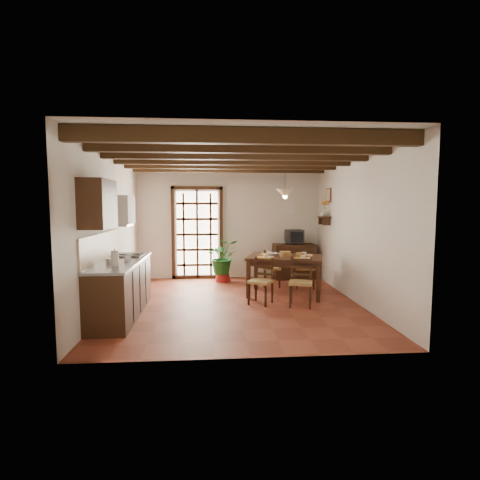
{
  "coord_description": "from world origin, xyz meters",
  "views": [
    {
      "loc": [
        -0.46,
        -6.82,
        1.85
      ],
      "look_at": [
        0.1,
        0.4,
        1.15
      ],
      "focal_mm": 28.0,
      "sensor_mm": 36.0,
      "label": 1
    }
  ],
  "objects": [
    {
      "name": "chair_near_right",
      "position": [
        1.15,
        -0.28,
        0.28
      ],
      "size": [
        0.5,
        0.49,
        0.88
      ],
      "rotation": [
        0.0,
        0.0,
        -0.29
      ],
      "color": "#AC8949",
      "rests_on": "ground_plane"
    },
    {
      "name": "shelf_vase",
      "position": [
        2.14,
        1.6,
        1.65
      ],
      "size": [
        0.15,
        0.15,
        0.15
      ],
      "primitive_type": "imported",
      "color": "#B2BFB2",
      "rests_on": "wall_shelf"
    },
    {
      "name": "chair_far_right",
      "position": [
        1.6,
        1.16,
        0.28
      ],
      "size": [
        0.49,
        0.48,
        0.9
      ],
      "rotation": [
        0.0,
        0.0,
        2.91
      ],
      "color": "#AC8949",
      "rests_on": "ground_plane"
    },
    {
      "name": "sideboard",
      "position": [
        1.59,
        2.23,
        0.43
      ],
      "size": [
        1.04,
        0.5,
        0.86
      ],
      "primitive_type": "cube",
      "rotation": [
        0.0,
        0.0,
        0.04
      ],
      "color": "black",
      "rests_on": "ground_plane"
    },
    {
      "name": "crt_tv",
      "position": [
        1.59,
        2.22,
        1.05
      ],
      "size": [
        0.43,
        0.4,
        0.33
      ],
      "rotation": [
        0.0,
        0.0,
        0.13
      ],
      "color": "black",
      "rests_on": "sideboard"
    },
    {
      "name": "room_shell",
      "position": [
        0.0,
        0.0,
        1.82
      ],
      "size": [
        4.52,
        5.02,
        2.81
      ],
      "color": "silver",
      "rests_on": "ground_plane"
    },
    {
      "name": "table_setting",
      "position": [
        1.03,
        0.55,
        0.88
      ],
      "size": [
        1.07,
        0.71,
        0.1
      ],
      "rotation": [
        0.0,
        0.0,
        -0.3
      ],
      "color": "orange",
      "rests_on": "dining_table"
    },
    {
      "name": "ground_plane",
      "position": [
        0.0,
        0.0,
        0.0
      ],
      "size": [
        5.0,
        5.0,
        0.0
      ],
      "primitive_type": "plane",
      "color": "brown"
    },
    {
      "name": "framed_picture",
      "position": [
        2.22,
        1.6,
        2.05
      ],
      "size": [
        0.03,
        0.32,
        0.32
      ],
      "color": "brown",
      "rests_on": "room_shell"
    },
    {
      "name": "chair_far_left",
      "position": [
        0.9,
        1.38,
        0.27
      ],
      "size": [
        0.46,
        0.44,
        0.84
      ],
      "rotation": [
        0.0,
        0.0,
        2.94
      ],
      "color": "#AC8949",
      "rests_on": "ground_plane"
    },
    {
      "name": "french_door",
      "position": [
        -0.8,
        2.45,
        1.18
      ],
      "size": [
        1.26,
        0.11,
        2.32
      ],
      "color": "white",
      "rests_on": "ground_plane"
    },
    {
      "name": "shelf_flowers",
      "position": [
        2.14,
        1.6,
        1.86
      ],
      "size": [
        0.14,
        0.14,
        0.36
      ],
      "color": "orange",
      "rests_on": "shelf_vase"
    },
    {
      "name": "dining_table",
      "position": [
        1.03,
        0.55,
        0.7
      ],
      "size": [
        1.69,
        1.34,
        0.8
      ],
      "rotation": [
        0.0,
        0.0,
        -0.3
      ],
      "color": "#381E12",
      "rests_on": "ground_plane"
    },
    {
      "name": "kitchen_counter",
      "position": [
        -1.96,
        -0.6,
        0.47
      ],
      "size": [
        0.64,
        2.25,
        1.38
      ],
      "color": "black",
      "rests_on": "ground_plane"
    },
    {
      "name": "upper_cabinet",
      "position": [
        -2.08,
        -1.3,
        1.85
      ],
      "size": [
        0.35,
        0.8,
        0.7
      ],
      "primitive_type": "cube",
      "color": "black",
      "rests_on": "room_shell"
    },
    {
      "name": "range_hood",
      "position": [
        -2.05,
        -0.05,
        1.73
      ],
      "size": [
        0.38,
        0.6,
        0.54
      ],
      "color": "white",
      "rests_on": "room_shell"
    },
    {
      "name": "potted_plant",
      "position": [
        -0.19,
        2.02,
        0.57
      ],
      "size": [
        2.11,
        1.87,
        2.16
      ],
      "primitive_type": "imported",
      "rotation": [
        0.0,
        0.0,
        0.11
      ],
      "color": "#144C19",
      "rests_on": "ground_plane"
    },
    {
      "name": "pendant_lamp",
      "position": [
        1.03,
        0.65,
        2.08
      ],
      "size": [
        0.36,
        0.36,
        0.84
      ],
      "color": "black",
      "rests_on": "room_shell"
    },
    {
      "name": "counter_items",
      "position": [
        -1.95,
        -0.51,
        0.96
      ],
      "size": [
        0.5,
        1.43,
        0.25
      ],
      "color": "black",
      "rests_on": "kitchen_counter"
    },
    {
      "name": "wall_shelf",
      "position": [
        2.14,
        1.6,
        1.51
      ],
      "size": [
        0.2,
        0.42,
        0.2
      ],
      "color": "black",
      "rests_on": "room_shell"
    },
    {
      "name": "fuse_box",
      "position": [
        1.5,
        2.48,
        1.75
      ],
      "size": [
        0.25,
        0.03,
        0.32
      ],
      "primitive_type": "cube",
      "color": "white",
      "rests_on": "room_shell"
    },
    {
      "name": "table_bowl",
      "position": [
        0.79,
        0.68,
        0.83
      ],
      "size": [
        0.28,
        0.28,
        0.05
      ],
      "primitive_type": "imported",
      "rotation": [
        0.0,
        0.0,
        0.4
      ],
      "color": "white",
      "rests_on": "dining_table"
    },
    {
      "name": "plant_pot",
      "position": [
        -0.19,
        2.02,
        0.11
      ],
      "size": [
        0.39,
        0.39,
        0.24
      ],
      "primitive_type": "cone",
      "color": "maroon",
      "rests_on": "ground_plane"
    },
    {
      "name": "chair_near_left",
      "position": [
        0.45,
        -0.06,
        0.27
      ],
      "size": [
        0.53,
        0.52,
        0.85
      ],
      "rotation": [
        0.0,
        0.0,
        -0.55
      ],
      "color": "#AC8949",
      "rests_on": "ground_plane"
    },
    {
      "name": "ceiling_beams",
      "position": [
        0.0,
        0.0,
        2.69
      ],
      "size": [
        4.5,
        4.34,
        0.2
      ],
      "color": "black",
      "rests_on": "room_shell"
    }
  ]
}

